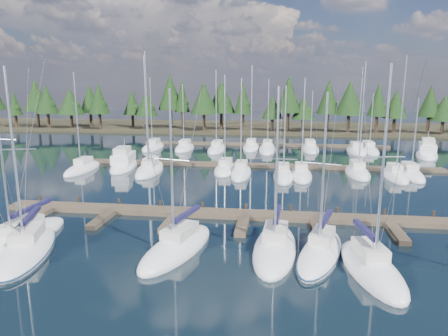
# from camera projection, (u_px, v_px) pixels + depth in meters

# --- Properties ---
(ground) EXTENTS (260.00, 260.00, 0.00)m
(ground) POSITION_uv_depth(u_px,v_px,m) (253.00, 184.00, 46.79)
(ground) COLOR black
(ground) RESTS_ON ground
(far_shore) EXTENTS (220.00, 30.00, 0.60)m
(far_shore) POSITION_uv_depth(u_px,v_px,m) (267.00, 127.00, 104.92)
(far_shore) COLOR #312C1B
(far_shore) RESTS_ON ground
(main_dock) EXTENTS (44.00, 6.13, 0.90)m
(main_dock) POSITION_uv_depth(u_px,v_px,m) (244.00, 217.00, 34.49)
(main_dock) COLOR brown
(main_dock) RESTS_ON ground
(back_docks) EXTENTS (50.00, 21.80, 0.40)m
(back_docks) POSITION_uv_depth(u_px,v_px,m) (261.00, 154.00, 65.74)
(back_docks) COLOR brown
(back_docks) RESTS_ON ground
(front_sailboat_0) EXTENTS (3.58, 10.81, 14.21)m
(front_sailboat_0) POSITION_uv_depth(u_px,v_px,m) (18.00, 241.00, 28.94)
(front_sailboat_0) COLOR white
(front_sailboat_0) RESTS_ON ground
(front_sailboat_1) EXTENTS (5.84, 10.03, 13.37)m
(front_sailboat_1) POSITION_uv_depth(u_px,v_px,m) (27.00, 250.00, 27.48)
(front_sailboat_1) COLOR white
(front_sailboat_1) RESTS_ON ground
(front_sailboat_2) EXTENTS (5.05, 9.42, 12.00)m
(front_sailboat_2) POSITION_uv_depth(u_px,v_px,m) (177.00, 247.00, 27.91)
(front_sailboat_2) COLOR white
(front_sailboat_2) RESTS_ON ground
(front_sailboat_3) EXTENTS (3.49, 9.33, 12.14)m
(front_sailboat_3) POSITION_uv_depth(u_px,v_px,m) (275.00, 248.00, 27.75)
(front_sailboat_3) COLOR white
(front_sailboat_3) RESTS_ON ground
(front_sailboat_4) EXTENTS (4.94, 9.16, 11.80)m
(front_sailboat_4) POSITION_uv_depth(u_px,v_px,m) (320.00, 253.00, 27.00)
(front_sailboat_4) COLOR white
(front_sailboat_4) RESTS_ON ground
(front_sailboat_5) EXTENTS (4.09, 8.70, 13.38)m
(front_sailboat_5) POSITION_uv_depth(u_px,v_px,m) (371.00, 268.00, 24.74)
(front_sailboat_5) COLOR white
(front_sailboat_5) RESTS_ON ground
(back_sailboat_rows) EXTENTS (45.36, 32.36, 16.38)m
(back_sailboat_rows) POSITION_uv_depth(u_px,v_px,m) (260.00, 158.00, 61.34)
(back_sailboat_rows) COLOR white
(back_sailboat_rows) RESTS_ON ground
(motor_yacht_left) EXTENTS (4.65, 10.00, 4.82)m
(motor_yacht_left) POSITION_uv_depth(u_px,v_px,m) (124.00, 164.00, 55.81)
(motor_yacht_left) COLOR white
(motor_yacht_left) RESTS_ON ground
(motor_yacht_right) EXTENTS (5.78, 10.20, 4.85)m
(motor_yacht_right) POSITION_uv_depth(u_px,v_px,m) (427.00, 153.00, 64.57)
(motor_yacht_right) COLOR white
(motor_yacht_right) RESTS_ON ground
(tree_line) EXTENTS (186.31, 11.37, 13.84)m
(tree_line) POSITION_uv_depth(u_px,v_px,m) (263.00, 101.00, 94.10)
(tree_line) COLOR black
(tree_line) RESTS_ON far_shore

